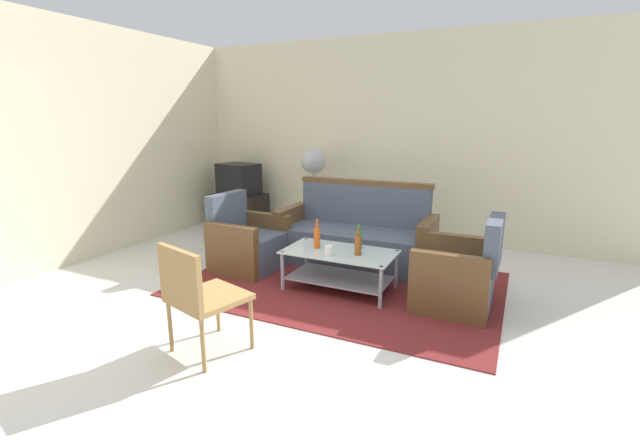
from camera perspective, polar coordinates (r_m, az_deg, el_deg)
ground_plane at (r=3.77m, az=-1.63°, el=-12.82°), size 14.00×14.00×0.00m
wall_back at (r=6.26m, az=11.31°, el=10.90°), size 6.52×0.12×2.80m
wall_left at (r=5.61m, az=-33.87°, el=8.55°), size 0.12×6.20×2.80m
rug at (r=4.56m, az=2.82°, el=-7.87°), size 3.16×2.16×0.01m
couch at (r=5.10m, az=4.81°, el=-1.86°), size 1.81×0.75×0.96m
armchair_left at (r=5.01m, az=-9.59°, el=-2.64°), size 0.73×0.78×0.85m
armchair_right at (r=4.15m, az=17.82°, el=-6.62°), size 0.71×0.77×0.85m
coffee_table at (r=4.33m, az=2.62°, el=-5.36°), size 1.10×0.60×0.40m
bottle_green at (r=4.36m, az=5.17°, el=-2.05°), size 0.07×0.07×0.25m
bottle_brown at (r=4.15m, az=5.05°, el=-2.71°), size 0.07×0.07×0.27m
bottle_orange at (r=4.35m, az=-0.40°, el=-1.74°), size 0.07×0.07×0.30m
cup at (r=4.13m, az=1.18°, el=-3.53°), size 0.08×0.08×0.10m
tv_stand at (r=7.02m, az=-10.52°, el=1.83°), size 0.80×0.50×0.52m
television at (r=6.93m, az=-10.69°, el=5.88°), size 0.67×0.55×0.48m
pedestal_fan at (r=6.28m, az=-0.83°, el=7.63°), size 0.36×0.36×1.27m
wicker_chair at (r=3.21m, az=-15.89°, el=-8.61°), size 0.59×0.59×0.84m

